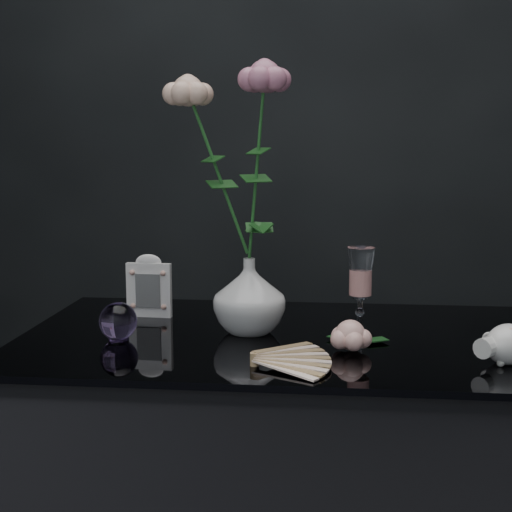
# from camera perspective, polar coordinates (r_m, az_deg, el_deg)

# --- Properties ---
(vase) EXTENTS (0.15, 0.15, 0.14)m
(vase) POSITION_cam_1_polar(r_m,az_deg,el_deg) (1.35, -0.54, -3.21)
(vase) COLOR silver
(vase) RESTS_ON table
(wine_glass) EXTENTS (0.06, 0.06, 0.17)m
(wine_glass) POSITION_cam_1_polar(r_m,az_deg,el_deg) (1.34, 8.34, -2.92)
(wine_glass) COLOR white
(wine_glass) RESTS_ON table
(picture_frame) EXTENTS (0.10, 0.08, 0.13)m
(picture_frame) POSITION_cam_1_polar(r_m,az_deg,el_deg) (1.50, -8.56, -2.36)
(picture_frame) COLOR white
(picture_frame) RESTS_ON table
(paperweight) EXTENTS (0.08, 0.08, 0.07)m
(paperweight) POSITION_cam_1_polar(r_m,az_deg,el_deg) (1.34, -10.97, -5.14)
(paperweight) COLOR #8C6CAF
(paperweight) RESTS_ON table
(paper_fan) EXTENTS (0.28, 0.24, 0.03)m
(paper_fan) POSITION_cam_1_polar(r_m,az_deg,el_deg) (1.17, -0.11, -8.16)
(paper_fan) COLOR beige
(paper_fan) RESTS_ON table
(loose_rose) EXTENTS (0.13, 0.17, 0.06)m
(loose_rose) POSITION_cam_1_polar(r_m,az_deg,el_deg) (1.26, 7.55, -6.32)
(loose_rose) COLOR #FFB1A4
(loose_rose) RESTS_ON table
(pearl_jar) EXTENTS (0.34, 0.34, 0.07)m
(pearl_jar) POSITION_cam_1_polar(r_m,az_deg,el_deg) (1.25, 19.53, -6.53)
(pearl_jar) COLOR white
(pearl_jar) RESTS_ON table
(roses) EXTENTS (0.22, 0.10, 0.41)m
(roses) POSITION_cam_1_polar(r_m,az_deg,el_deg) (1.33, -1.80, 8.28)
(roses) COLOR beige
(roses) RESTS_ON vase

